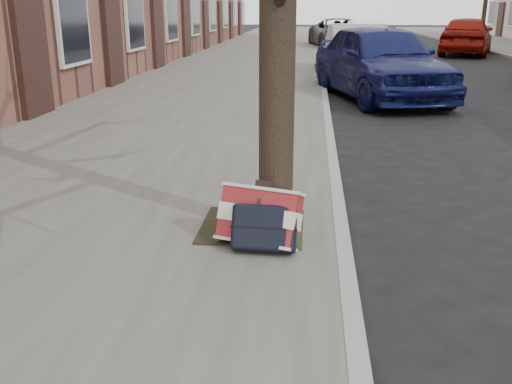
# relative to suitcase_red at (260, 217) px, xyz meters

# --- Properties ---
(near_sidewalk) EXTENTS (5.00, 70.00, 0.12)m
(near_sidewalk) POSITION_rel_suitcase_red_xyz_m (-1.80, 14.18, -0.30)
(near_sidewalk) COLOR slate
(near_sidewalk) RESTS_ON ground
(dirt_patch) EXTENTS (0.85, 0.85, 0.02)m
(dirt_patch) POSITION_rel_suitcase_red_xyz_m (-0.10, 0.38, -0.23)
(dirt_patch) COLOR black
(dirt_patch) RESTS_ON near_sidewalk
(suitcase_red) EXTENTS (0.68, 0.51, 0.47)m
(suitcase_red) POSITION_rel_suitcase_red_xyz_m (0.00, 0.00, 0.00)
(suitcase_red) COLOR maroon
(suitcase_red) RESTS_ON near_sidewalk
(suitcase_navy) EXTENTS (0.50, 0.31, 0.38)m
(suitcase_navy) POSITION_rel_suitcase_red_xyz_m (0.05, -0.10, -0.04)
(suitcase_navy) COLOR black
(suitcase_navy) RESTS_ON near_sidewalk
(car_near_front) EXTENTS (3.01, 4.95, 1.57)m
(car_near_front) POSITION_rel_suitcase_red_xyz_m (1.79, 8.31, 0.43)
(car_near_front) COLOR #11154A
(car_near_front) RESTS_ON ground
(car_near_mid) EXTENTS (1.73, 4.39, 1.42)m
(car_near_mid) POSITION_rel_suitcase_red_xyz_m (1.61, 12.22, 0.35)
(car_near_mid) COLOR #AFB2B6
(car_near_mid) RESTS_ON ground
(car_near_back) EXTENTS (2.97, 5.14, 1.35)m
(car_near_back) POSITION_rel_suitcase_red_xyz_m (1.56, 23.44, 0.32)
(car_near_back) COLOR #333238
(car_near_back) RESTS_ON ground
(car_far_back) EXTENTS (3.15, 4.88, 1.55)m
(car_far_back) POSITION_rel_suitcase_red_xyz_m (6.51, 20.25, 0.42)
(car_far_back) COLOR maroon
(car_far_back) RESTS_ON ground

